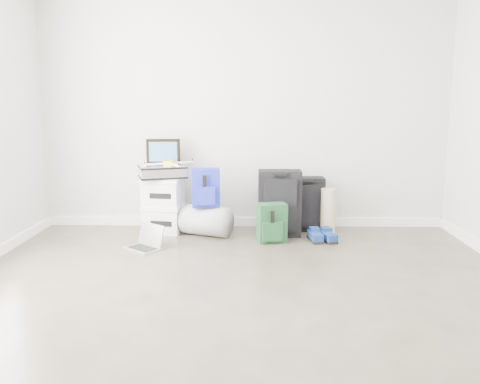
{
  "coord_description": "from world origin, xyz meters",
  "views": [
    {
      "loc": [
        0.07,
        -3.17,
        1.41
      ],
      "look_at": [
        -0.04,
        1.9,
        0.5
      ],
      "focal_mm": 38.0,
      "sensor_mm": 36.0,
      "label": 1
    }
  ],
  "objects_px": {
    "duffel_bag": "(206,221)",
    "laptop": "(146,243)",
    "boxes_stack": "(163,205)",
    "carry_on": "(307,204)",
    "large_suitcase": "(279,203)",
    "briefcase": "(162,172)"
  },
  "relations": [
    {
      "from": "boxes_stack",
      "to": "carry_on",
      "type": "xyz_separation_m",
      "value": [
        1.56,
        0.11,
        -0.01
      ]
    },
    {
      "from": "briefcase",
      "to": "large_suitcase",
      "type": "bearing_deg",
      "value": -23.44
    },
    {
      "from": "boxes_stack",
      "to": "large_suitcase",
      "type": "distance_m",
      "value": 1.26
    },
    {
      "from": "large_suitcase",
      "to": "briefcase",
      "type": "bearing_deg",
      "value": 174.9
    },
    {
      "from": "briefcase",
      "to": "duffel_bag",
      "type": "xyz_separation_m",
      "value": [
        0.48,
        -0.13,
        -0.51
      ]
    },
    {
      "from": "duffel_bag",
      "to": "laptop",
      "type": "bearing_deg",
      "value": -113.95
    },
    {
      "from": "carry_on",
      "to": "large_suitcase",
      "type": "bearing_deg",
      "value": -146.85
    },
    {
      "from": "duffel_bag",
      "to": "carry_on",
      "type": "relative_size",
      "value": 0.87
    },
    {
      "from": "duffel_bag",
      "to": "carry_on",
      "type": "xyz_separation_m",
      "value": [
        1.09,
        0.24,
        0.14
      ]
    },
    {
      "from": "briefcase",
      "to": "laptop",
      "type": "xyz_separation_m",
      "value": [
        -0.07,
        -0.64,
        -0.61
      ]
    },
    {
      "from": "briefcase",
      "to": "duffel_bag",
      "type": "bearing_deg",
      "value": -33.6
    },
    {
      "from": "duffel_bag",
      "to": "large_suitcase",
      "type": "height_order",
      "value": "large_suitcase"
    },
    {
      "from": "boxes_stack",
      "to": "briefcase",
      "type": "height_order",
      "value": "briefcase"
    },
    {
      "from": "boxes_stack",
      "to": "duffel_bag",
      "type": "relative_size",
      "value": 1.16
    },
    {
      "from": "duffel_bag",
      "to": "large_suitcase",
      "type": "xyz_separation_m",
      "value": [
        0.78,
        0.02,
        0.19
      ]
    },
    {
      "from": "briefcase",
      "to": "boxes_stack",
      "type": "bearing_deg",
      "value": -108.36
    },
    {
      "from": "briefcase",
      "to": "large_suitcase",
      "type": "distance_m",
      "value": 1.3
    },
    {
      "from": "duffel_bag",
      "to": "carry_on",
      "type": "distance_m",
      "value": 1.12
    },
    {
      "from": "duffel_bag",
      "to": "laptop",
      "type": "distance_m",
      "value": 0.75
    },
    {
      "from": "large_suitcase",
      "to": "carry_on",
      "type": "xyz_separation_m",
      "value": [
        0.31,
        0.22,
        -0.05
      ]
    },
    {
      "from": "large_suitcase",
      "to": "carry_on",
      "type": "distance_m",
      "value": 0.39
    },
    {
      "from": "briefcase",
      "to": "duffel_bag",
      "type": "relative_size",
      "value": 0.93
    }
  ]
}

